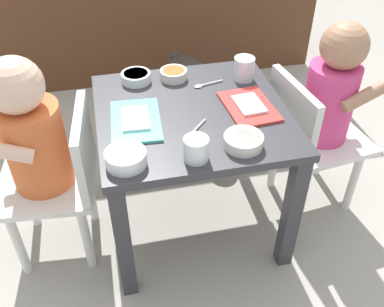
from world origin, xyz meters
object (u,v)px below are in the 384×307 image
Objects in this scene: water_cup_right at (244,70)px; spoon_by_right_tray at (206,85)px; seated_child_right at (326,101)px; spoon_by_left_tray at (194,131)px; food_tray_left at (136,120)px; veggie_bowl_far at (126,158)px; food_tray_right at (249,106)px; cereal_bowl_right_side at (136,77)px; veggie_bowl_near at (174,74)px; dining_table at (192,134)px; dog at (193,83)px; seated_child_left at (38,142)px; water_cup_left at (196,150)px; cereal_bowl_left_side at (243,141)px.

water_cup_right is 0.74× the size of spoon_by_right_tray.
spoon_by_left_tray is at bearing -165.84° from seated_child_right.
veggie_bowl_far reaches higher than food_tray_left.
food_tray_right is at bearing -102.15° from water_cup_right.
cereal_bowl_right_side is 0.94× the size of spoon_by_right_tray.
seated_child_right reaches higher than food_tray_right.
food_tray_left is 2.50× the size of veggie_bowl_near.
veggie_bowl_far is (-0.38, -0.18, 0.01)m from food_tray_right.
spoon_by_left_tray is 0.25m from spoon_by_right_tray.
veggie_bowl_far is 0.22m from spoon_by_left_tray.
spoon_by_right_tray is at bearing 60.88° from dining_table.
dog is 0.64m from food_tray_right.
seated_child_left is at bearing -178.18° from seated_child_right.
dog is 0.84m from water_cup_left.
water_cup_right is 0.53m from veggie_bowl_far.
food_tray_right is at bearing 43.44° from water_cup_left.
seated_child_right is at bearing 1.82° from seated_child_left.
food_tray_right is at bearing 66.96° from cereal_bowl_left_side.
seated_child_right reaches higher than cereal_bowl_left_side.
food_tray_left is (-0.30, -0.59, 0.25)m from dog.
food_tray_left is at bearing 180.00° from food_tray_right.
spoon_by_right_tray is (-0.13, -0.01, -0.03)m from water_cup_right.
food_tray_right is 2.48× the size of spoon_by_left_tray.
spoon_by_left_tray is at bearing 26.21° from veggie_bowl_far.
water_cup_right is at bearing -13.19° from veggie_bowl_near.
spoon_by_right_tray is (0.28, 0.33, -0.02)m from veggie_bowl_far.
seated_child_left reaches higher than cereal_bowl_left_side.
seated_child_right is at bearing 14.16° from spoon_by_left_tray.
veggie_bowl_far is at bearing -162.03° from seated_child_right.
food_tray_left is at bearing -124.68° from veggie_bowl_near.
seated_child_left is 0.53m from spoon_by_right_tray.
dining_table is at bearing -85.01° from veggie_bowl_near.
cereal_bowl_right_side is at bearing 120.48° from cereal_bowl_left_side.
veggie_bowl_near reaches higher than food_tray_right.
seated_child_right is 0.28m from water_cup_right.
seated_child_right reaches higher than veggie_bowl_near.
seated_child_right is (0.87, 0.03, -0.01)m from seated_child_left.
seated_child_left is at bearing 178.57° from food_tray_left.
seated_child_right is 0.61m from cereal_bowl_right_side.
water_cup_left reaches higher than veggie_bowl_near.
veggie_bowl_near is (-0.18, 0.22, 0.01)m from food_tray_right.
veggie_bowl_near is 0.11m from spoon_by_right_tray.
veggie_bowl_far is (-0.17, 0.02, -0.01)m from water_cup_left.
veggie_bowl_far is (0.23, -0.18, 0.05)m from seated_child_left.
cereal_bowl_right_side is 0.91× the size of veggie_bowl_far.
cereal_bowl_right_side is 1.14× the size of spoon_by_left_tray.
seated_child_left is 0.27m from food_tray_left.
water_cup_right reaches higher than cereal_bowl_left_side.
veggie_bowl_far reaches higher than food_tray_right.
spoon_by_right_tray is (0.09, 0.23, 0.00)m from spoon_by_left_tray.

